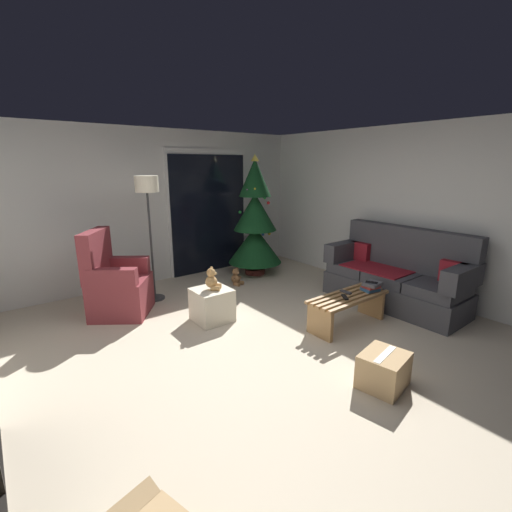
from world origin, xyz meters
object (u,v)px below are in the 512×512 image
at_px(ottoman, 212,305).
at_px(book_stack, 371,286).
at_px(couch, 397,277).
at_px(armchair, 116,285).
at_px(cardboard_box_taped_mid_floor, 383,370).
at_px(teddy_bear_chestnut_by_tree, 236,278).
at_px(cell_phone, 372,282).
at_px(remote_graphite, 346,292).
at_px(christmas_tree, 255,223).
at_px(coffee_table, 348,306).
at_px(floor_lamp, 147,196).
at_px(teddy_bear_honey, 212,280).
at_px(remote_black, 345,297).

bearing_deg(ottoman, book_stack, -37.44).
relative_size(couch, book_stack, 7.86).
xyz_separation_m(book_stack, armchair, (-2.47, 2.15, -0.05)).
bearing_deg(cardboard_box_taped_mid_floor, teddy_bear_chestnut_by_tree, 80.37).
bearing_deg(book_stack, cell_phone, -145.35).
relative_size(couch, teddy_bear_chestnut_by_tree, 6.82).
relative_size(remote_graphite, christmas_tree, 0.07).
xyz_separation_m(couch, coffee_table, (-1.12, -0.04, -0.14)).
bearing_deg(teddy_bear_chestnut_by_tree, couch, -56.99).
bearing_deg(cell_phone, coffee_table, 141.08).
relative_size(book_stack, cardboard_box_taped_mid_floor, 0.53).
xyz_separation_m(armchair, floor_lamp, (0.59, 0.22, 1.10)).
bearing_deg(cardboard_box_taped_mid_floor, christmas_tree, 71.27).
bearing_deg(remote_graphite, teddy_bear_honey, -37.49).
xyz_separation_m(cell_phone, armchair, (-2.46, 2.16, -0.11)).
bearing_deg(cell_phone, christmas_tree, 63.35).
distance_m(coffee_table, floor_lamp, 3.03).
distance_m(remote_graphite, cell_phone, 0.35).
height_order(couch, remote_graphite, couch).
bearing_deg(remote_graphite, remote_black, 37.73).
relative_size(cell_phone, christmas_tree, 0.07).
bearing_deg(book_stack, ottoman, 142.56).
bearing_deg(remote_graphite, armchair, -40.46).
xyz_separation_m(couch, floor_lamp, (-2.65, 2.26, 1.11)).
xyz_separation_m(cell_phone, ottoman, (-1.57, 1.23, -0.30)).
xyz_separation_m(remote_black, teddy_bear_honey, (-1.13, 1.17, 0.13)).
distance_m(couch, floor_lamp, 3.65).
bearing_deg(christmas_tree, couch, -73.23).
relative_size(couch, remote_black, 12.47).
distance_m(remote_black, christmas_tree, 2.53).
height_order(armchair, cardboard_box_taped_mid_floor, armchair).
distance_m(armchair, teddy_bear_honey, 1.31).
bearing_deg(remote_graphite, christmas_tree, -96.65).
bearing_deg(teddy_bear_chestnut_by_tree, teddy_bear_honey, -136.62).
height_order(book_stack, cardboard_box_taped_mid_floor, book_stack).
xyz_separation_m(remote_black, floor_lamp, (-1.43, 2.33, 1.10)).
bearing_deg(christmas_tree, floor_lamp, -177.23).
height_order(remote_graphite, christmas_tree, christmas_tree).
xyz_separation_m(remote_graphite, book_stack, (0.31, -0.15, 0.05)).
bearing_deg(cell_phone, ottoman, 117.08).
bearing_deg(teddy_bear_chestnut_by_tree, floor_lamp, 171.00).
distance_m(book_stack, cardboard_box_taped_mid_floor, 1.45).
bearing_deg(ottoman, coffee_table, -42.77).
relative_size(remote_black, teddy_bear_honey, 0.55).
distance_m(remote_graphite, remote_black, 0.18).
bearing_deg(book_stack, coffee_table, 168.34).
xyz_separation_m(book_stack, ottoman, (-1.59, 1.22, -0.25)).
bearing_deg(floor_lamp, cell_phone, -52.02).
relative_size(book_stack, armchair, 0.22).
bearing_deg(coffee_table, ottoman, 137.23).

